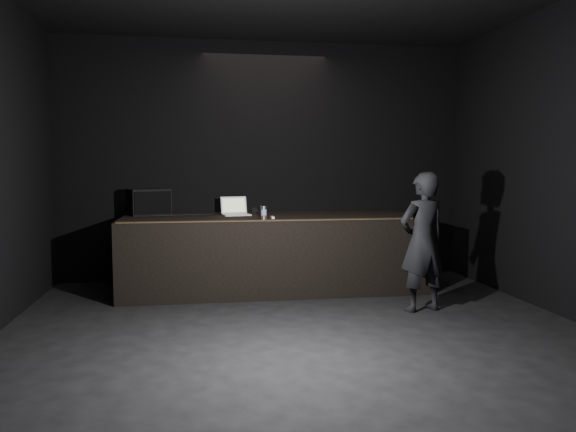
% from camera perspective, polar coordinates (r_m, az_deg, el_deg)
% --- Properties ---
extents(ground, '(7.00, 7.00, 0.00)m').
position_cam_1_polar(ground, '(5.19, 2.40, -13.67)').
color(ground, black).
rests_on(ground, ground).
extents(room_walls, '(6.10, 7.10, 3.52)m').
position_cam_1_polar(room_walls, '(4.93, 2.49, 9.19)').
color(room_walls, black).
rests_on(room_walls, ground).
extents(stage_riser, '(4.00, 1.50, 1.00)m').
position_cam_1_polar(stage_riser, '(7.70, -1.64, -3.68)').
color(stage_riser, black).
rests_on(stage_riser, ground).
extents(riser_lip, '(3.92, 0.10, 0.01)m').
position_cam_1_polar(riser_lip, '(6.94, -0.89, -0.42)').
color(riser_lip, brown).
rests_on(riser_lip, stage_riser).
extents(stage_monitor, '(0.64, 0.56, 0.36)m').
position_cam_1_polar(stage_monitor, '(7.99, -13.97, 1.39)').
color(stage_monitor, black).
rests_on(stage_monitor, stage_riser).
extents(cable, '(0.84, 0.17, 0.02)m').
position_cam_1_polar(cable, '(7.77, -10.63, 0.09)').
color(cable, black).
rests_on(cable, stage_riser).
extents(laptop, '(0.41, 0.38, 0.25)m').
position_cam_1_polar(laptop, '(7.78, -5.38, 0.58)').
color(laptop, silver).
rests_on(laptop, stage_riser).
extents(beer_can, '(0.07, 0.07, 0.17)m').
position_cam_1_polar(beer_can, '(7.09, -2.47, 0.33)').
color(beer_can, silver).
rests_on(beer_can, stage_riser).
extents(plastic_cup, '(0.08, 0.08, 0.10)m').
position_cam_1_polar(plastic_cup, '(7.84, -3.37, 0.50)').
color(plastic_cup, white).
rests_on(plastic_cup, stage_riser).
extents(wii_remote, '(0.04, 0.15, 0.03)m').
position_cam_1_polar(wii_remote, '(7.23, -1.59, -0.14)').
color(wii_remote, white).
rests_on(wii_remote, stage_riser).
extents(person, '(0.66, 0.51, 1.61)m').
position_cam_1_polar(person, '(6.63, 13.50, -2.58)').
color(person, black).
rests_on(person, ground).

